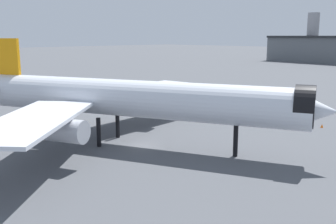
% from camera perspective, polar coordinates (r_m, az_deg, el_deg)
% --- Properties ---
extents(ground, '(900.00, 900.00, 0.00)m').
position_cam_1_polar(ground, '(55.01, -3.74, -4.89)').
color(ground, '#4C4F54').
extents(airliner_near_gate, '(53.52, 48.06, 14.78)m').
position_cam_1_polar(airliner_near_gate, '(54.90, -6.99, 1.98)').
color(airliner_near_gate, silver).
rests_on(airliner_near_gate, ground).
extents(baggage_cart_trailing, '(2.82, 2.88, 1.82)m').
position_cam_1_polar(baggage_cart_trailing, '(88.96, -11.66, 1.74)').
color(baggage_cart_trailing, black).
rests_on(baggage_cart_trailing, ground).
extents(traffic_cone_wingtip, '(0.48, 0.48, 0.59)m').
position_cam_1_polar(traffic_cone_wingtip, '(70.11, 21.67, -1.90)').
color(traffic_cone_wingtip, '#F2600C').
rests_on(traffic_cone_wingtip, ground).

